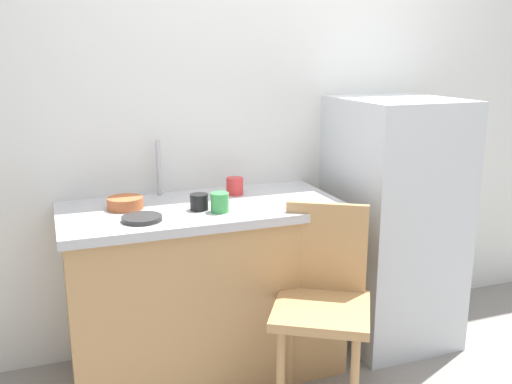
{
  "coord_description": "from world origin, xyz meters",
  "views": [
    {
      "loc": [
        -1.1,
        -1.8,
        1.53
      ],
      "look_at": [
        -0.2,
        0.6,
        0.89
      ],
      "focal_mm": 39.57,
      "sensor_mm": 36.0,
      "label": 1
    }
  ],
  "objects_px": {
    "refrigerator": "(393,221)",
    "cup_green": "(220,202)",
    "cup_black": "(199,202)",
    "terracotta_bowl": "(125,203)",
    "cup_red": "(235,186)",
    "chair": "(323,298)",
    "hotplate": "(142,218)"
  },
  "relations": [
    {
      "from": "refrigerator",
      "to": "chair",
      "type": "bearing_deg",
      "value": -145.39
    },
    {
      "from": "cup_black",
      "to": "cup_green",
      "type": "height_order",
      "value": "cup_green"
    },
    {
      "from": "terracotta_bowl",
      "to": "refrigerator",
      "type": "bearing_deg",
      "value": -2.76
    },
    {
      "from": "cup_red",
      "to": "hotplate",
      "type": "bearing_deg",
      "value": -150.18
    },
    {
      "from": "refrigerator",
      "to": "cup_green",
      "type": "relative_size",
      "value": 15.06
    },
    {
      "from": "chair",
      "to": "cup_black",
      "type": "bearing_deg",
      "value": 171.51
    },
    {
      "from": "cup_black",
      "to": "cup_red",
      "type": "bearing_deg",
      "value": 41.58
    },
    {
      "from": "refrigerator",
      "to": "hotplate",
      "type": "bearing_deg",
      "value": -173.74
    },
    {
      "from": "cup_green",
      "to": "hotplate",
      "type": "bearing_deg",
      "value": -177.53
    },
    {
      "from": "refrigerator",
      "to": "cup_red",
      "type": "relative_size",
      "value": 15.46
    },
    {
      "from": "cup_black",
      "to": "chair",
      "type": "bearing_deg",
      "value": -39.97
    },
    {
      "from": "refrigerator",
      "to": "hotplate",
      "type": "distance_m",
      "value": 1.37
    },
    {
      "from": "refrigerator",
      "to": "chair",
      "type": "xyz_separation_m",
      "value": [
        -0.63,
        -0.44,
        -0.15
      ]
    },
    {
      "from": "hotplate",
      "to": "cup_black",
      "type": "xyz_separation_m",
      "value": [
        0.27,
        0.08,
        0.03
      ]
    },
    {
      "from": "hotplate",
      "to": "cup_black",
      "type": "distance_m",
      "value": 0.28
    },
    {
      "from": "cup_black",
      "to": "cup_green",
      "type": "relative_size",
      "value": 0.95
    },
    {
      "from": "cup_red",
      "to": "cup_green",
      "type": "bearing_deg",
      "value": -120.33
    },
    {
      "from": "cup_black",
      "to": "cup_green",
      "type": "xyz_separation_m",
      "value": [
        0.08,
        -0.06,
        0.01
      ]
    },
    {
      "from": "terracotta_bowl",
      "to": "hotplate",
      "type": "relative_size",
      "value": 0.95
    },
    {
      "from": "refrigerator",
      "to": "cup_red",
      "type": "xyz_separation_m",
      "value": [
        -0.84,
        0.14,
        0.23
      ]
    },
    {
      "from": "hotplate",
      "to": "cup_red",
      "type": "xyz_separation_m",
      "value": [
        0.51,
        0.29,
        0.03
      ]
    },
    {
      "from": "chair",
      "to": "cup_red",
      "type": "distance_m",
      "value": 0.73
    },
    {
      "from": "chair",
      "to": "hotplate",
      "type": "xyz_separation_m",
      "value": [
        -0.71,
        0.29,
        0.35
      ]
    },
    {
      "from": "refrigerator",
      "to": "cup_green",
      "type": "distance_m",
      "value": 1.03
    },
    {
      "from": "refrigerator",
      "to": "chair",
      "type": "height_order",
      "value": "refrigerator"
    },
    {
      "from": "terracotta_bowl",
      "to": "cup_green",
      "type": "relative_size",
      "value": 1.86
    },
    {
      "from": "hotplate",
      "to": "cup_green",
      "type": "height_order",
      "value": "cup_green"
    },
    {
      "from": "chair",
      "to": "cup_red",
      "type": "bearing_deg",
      "value": 140.78
    },
    {
      "from": "refrigerator",
      "to": "hotplate",
      "type": "relative_size",
      "value": 7.66
    },
    {
      "from": "terracotta_bowl",
      "to": "cup_black",
      "type": "relative_size",
      "value": 1.96
    },
    {
      "from": "terracotta_bowl",
      "to": "cup_red",
      "type": "xyz_separation_m",
      "value": [
        0.55,
        0.08,
        0.02
      ]
    },
    {
      "from": "refrigerator",
      "to": "hotplate",
      "type": "height_order",
      "value": "refrigerator"
    }
  ]
}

